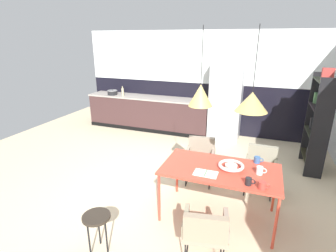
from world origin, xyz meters
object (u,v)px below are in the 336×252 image
object	(u,v)px
armchair_by_stool	(261,164)
mug_wide_latte	(249,181)
side_stool	(97,220)
dining_table	(220,172)
armchair_near_window	(200,154)
mug_dark_espresso	(257,160)
pendant_lamp_over_table_near	(201,95)
mug_glass_clear	(262,185)
bottle_wine_green	(197,97)
pendant_lamp_over_table_far	(252,102)
bottle_vinegar_dark	(203,98)
open_book	(206,173)
open_shelf_unit	(318,120)
armchair_facing_counter	(205,228)
fruit_bowl	(231,166)
bottle_oil_tall	(123,92)
refrigerator_column	(226,100)
mug_white_ceramic	(260,170)
cooking_pot	(112,92)

from	to	relation	value
armchair_by_stool	mug_wide_latte	xyz separation A→B (m)	(-0.14, -1.21, 0.32)
mug_wide_latte	side_stool	world-z (taller)	mug_wide_latte
dining_table	armchair_near_window	bearing A→B (deg)	118.54
mug_dark_espresso	pendant_lamp_over_table_near	xyz separation A→B (m)	(-0.77, -0.36, 0.93)
mug_glass_clear	bottle_wine_green	size ratio (longest dim) A/B	0.43
bottle_wine_green	pendant_lamp_over_table_far	xyz separation A→B (m)	(1.40, -2.98, 0.67)
mug_dark_espresso	side_stool	bearing A→B (deg)	-138.05
dining_table	bottle_vinegar_dark	size ratio (longest dim) A/B	5.19
armchair_by_stool	open_book	xyz separation A→B (m)	(-0.68, -1.13, 0.28)
bottle_vinegar_dark	open_shelf_unit	size ratio (longest dim) A/B	0.15
armchair_facing_counter	mug_glass_clear	distance (m)	0.84
armchair_near_window	fruit_bowl	distance (m)	1.09
pendant_lamp_over_table_near	mug_wide_latte	bearing A→B (deg)	-22.55
armchair_near_window	mug_wide_latte	bearing A→B (deg)	120.18
open_book	bottle_wine_green	distance (m)	3.35
bottle_oil_tall	refrigerator_column	bearing A→B (deg)	3.01
armchair_by_stool	mug_wide_latte	bearing A→B (deg)	85.64
refrigerator_column	mug_wide_latte	distance (m)	3.52
mug_wide_latte	bottle_wine_green	world-z (taller)	bottle_wine_green
refrigerator_column	mug_white_ceramic	size ratio (longest dim) A/B	15.29
mug_wide_latte	bottle_vinegar_dark	xyz separation A→B (m)	(-1.31, 3.22, 0.23)
mug_dark_espresso	cooking_pot	distance (m)	4.82
armchair_facing_counter	cooking_pot	distance (m)	5.31
bottle_wine_green	bottle_vinegar_dark	world-z (taller)	bottle_wine_green
cooking_pot	pendant_lamp_over_table_far	world-z (taller)	pendant_lamp_over_table_far
armchair_near_window	bottle_oil_tall	distance (m)	3.47
refrigerator_column	bottle_wine_green	size ratio (longest dim) A/B	6.43
bottle_oil_tall	pendant_lamp_over_table_near	distance (m)	4.21
mug_white_ceramic	bottle_vinegar_dark	world-z (taller)	bottle_vinegar_dark
mug_wide_latte	side_stool	distance (m)	1.83
open_book	open_shelf_unit	xyz separation A→B (m)	(1.58, 2.31, 0.22)
mug_white_ceramic	mug_wide_latte	distance (m)	0.34
open_book	armchair_facing_counter	bearing A→B (deg)	-76.56
mug_wide_latte	cooking_pot	size ratio (longest dim) A/B	0.43
mug_wide_latte	open_shelf_unit	xyz separation A→B (m)	(1.05, 2.40, 0.18)
armchair_by_stool	bottle_oil_tall	xyz separation A→B (m)	(-3.71, 2.07, 0.54)
mug_wide_latte	pendant_lamp_over_table_near	size ratio (longest dim) A/B	0.12
armchair_near_window	armchair_facing_counter	xyz separation A→B (m)	(0.49, -1.77, -0.02)
dining_table	mug_glass_clear	bearing A→B (deg)	-31.30
cooking_pot	side_stool	world-z (taller)	cooking_pot
pendant_lamp_over_table_near	pendant_lamp_over_table_far	xyz separation A→B (m)	(0.62, 0.02, -0.04)
refrigerator_column	armchair_facing_counter	distance (m)	4.07
open_book	bottle_wine_green	size ratio (longest dim) A/B	0.98
mug_white_ceramic	mug_wide_latte	xyz separation A→B (m)	(-0.12, -0.32, -0.01)
mug_glass_clear	pendant_lamp_over_table_far	xyz separation A→B (m)	(-0.23, 0.34, 0.90)
mug_glass_clear	armchair_by_stool	bearing A→B (deg)	90.82
refrigerator_column	mug_glass_clear	size ratio (longest dim) A/B	14.88
bottle_wine_green	open_book	bearing A→B (deg)	-73.68
cooking_pot	pendant_lamp_over_table_far	bearing A→B (deg)	-37.99
side_stool	open_shelf_unit	distance (m)	4.21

